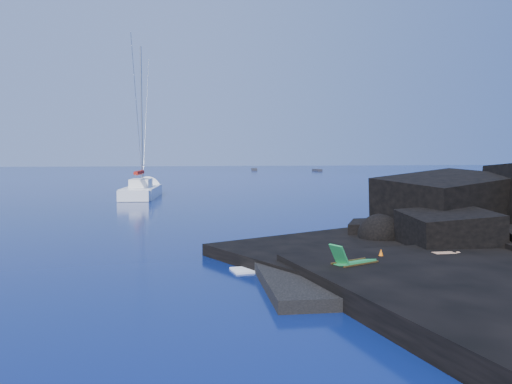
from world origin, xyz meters
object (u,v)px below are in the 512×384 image
(sunbather, at_px, (444,256))
(marker_cone, at_px, (381,257))
(deck_chair, at_px, (355,256))
(distant_boat_b, at_px, (317,171))
(sailboat, at_px, (142,197))
(distant_boat_a, at_px, (254,171))

(sunbather, height_order, marker_cone, marker_cone)
(deck_chair, distance_m, marker_cone, 1.60)
(deck_chair, height_order, distant_boat_b, deck_chair)
(sailboat, bearing_deg, marker_cone, -69.45)
(distant_boat_b, bearing_deg, marker_cone, -108.35)
(sunbather, xyz_separation_m, distant_boat_b, (37.50, 113.07, -0.53))
(sailboat, relative_size, sunbather, 7.89)
(deck_chair, bearing_deg, distant_boat_b, 49.42)
(sunbather, distance_m, distant_boat_a, 126.08)
(sailboat, bearing_deg, distant_boat_b, 67.85)
(sailboat, relative_size, deck_chair, 9.81)
(deck_chair, xyz_separation_m, sunbather, (3.58, 0.85, -0.32))
(distant_boat_b, bearing_deg, sailboat, -119.73)
(sunbather, distance_m, marker_cone, 2.27)
(marker_cone, relative_size, distant_boat_b, 0.11)
(distant_boat_a, relative_size, distant_boat_b, 1.11)
(deck_chair, height_order, distant_boat_a, deck_chair)
(sunbather, height_order, distant_boat_b, sunbather)
(marker_cone, height_order, distant_boat_b, marker_cone)
(sunbather, bearing_deg, sailboat, 109.66)
(deck_chair, relative_size, marker_cone, 2.91)
(distant_boat_a, height_order, distant_boat_b, distant_boat_a)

